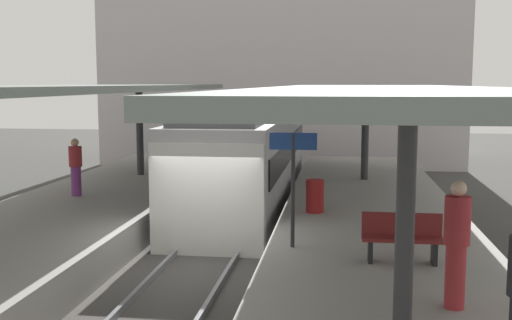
% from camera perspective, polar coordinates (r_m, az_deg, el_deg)
% --- Properties ---
extents(ground_plane, '(80.00, 80.00, 0.00)m').
position_cam_1_polar(ground_plane, '(13.60, -5.36, -10.64)').
color(ground_plane, '#383835').
extents(platform_left, '(4.40, 28.00, 1.00)m').
position_cam_1_polar(platform_left, '(14.77, -20.03, -7.59)').
color(platform_left, gray).
rests_on(platform_left, ground_plane).
extents(platform_right, '(4.40, 28.00, 1.00)m').
position_cam_1_polar(platform_right, '(13.15, 11.18, -9.10)').
color(platform_right, gray).
rests_on(platform_right, ground_plane).
extents(track_ballast, '(3.20, 28.00, 0.20)m').
position_cam_1_polar(track_ballast, '(13.57, -5.36, -10.24)').
color(track_ballast, '#423F3D').
rests_on(track_ballast, ground_plane).
extents(rail_near_side, '(0.08, 28.00, 0.14)m').
position_cam_1_polar(rail_near_side, '(13.69, -8.35, -9.38)').
color(rail_near_side, slate).
rests_on(rail_near_side, track_ballast).
extents(rail_far_side, '(0.08, 28.00, 0.14)m').
position_cam_1_polar(rail_far_side, '(13.38, -2.32, -9.71)').
color(rail_far_side, slate).
rests_on(rail_far_side, track_ballast).
extents(commuter_train, '(2.78, 13.48, 3.10)m').
position_cam_1_polar(commuter_train, '(20.55, -0.63, 0.39)').
color(commuter_train, '#ADADB2').
rests_on(commuter_train, track_ballast).
extents(canopy_left, '(4.18, 21.00, 3.08)m').
position_cam_1_polar(canopy_left, '(15.56, -18.17, 6.14)').
color(canopy_left, '#333335').
rests_on(canopy_left, platform_left).
extents(canopy_right, '(4.18, 21.00, 3.07)m').
position_cam_1_polar(canopy_right, '(14.03, 11.19, 6.23)').
color(canopy_right, '#333335').
rests_on(canopy_right, platform_right).
extents(platform_bench, '(1.40, 0.41, 0.86)m').
position_cam_1_polar(platform_bench, '(11.25, 13.32, -6.85)').
color(platform_bench, black).
rests_on(platform_bench, platform_right).
extents(platform_sign, '(0.90, 0.08, 2.21)m').
position_cam_1_polar(platform_sign, '(11.73, 3.44, -0.33)').
color(platform_sign, '#262628').
rests_on(platform_sign, platform_right).
extents(litter_bin, '(0.44, 0.44, 0.80)m').
position_cam_1_polar(litter_bin, '(15.15, 5.46, -3.33)').
color(litter_bin, maroon).
rests_on(litter_bin, platform_right).
extents(passenger_near_bench, '(0.36, 0.36, 1.61)m').
position_cam_1_polar(passenger_near_bench, '(17.92, -16.31, -0.56)').
color(passenger_near_bench, '#7A337A').
rests_on(passenger_near_bench, platform_left).
extents(passenger_far_end, '(0.36, 0.36, 1.81)m').
position_cam_1_polar(passenger_far_end, '(9.09, 18.02, -7.22)').
color(passenger_far_end, maroon).
rests_on(passenger_far_end, platform_right).
extents(station_building_backdrop, '(18.00, 6.00, 11.00)m').
position_cam_1_polar(station_building_backdrop, '(32.77, 2.49, 9.51)').
color(station_building_backdrop, '#B7B2B7').
rests_on(station_building_backdrop, ground_plane).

